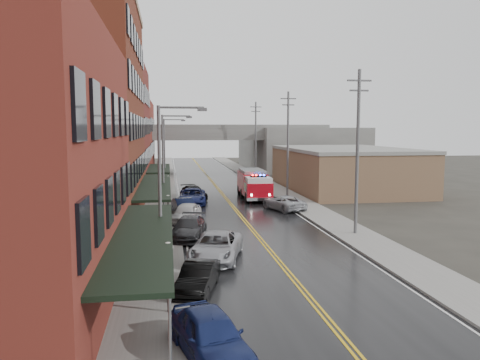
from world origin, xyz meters
TOP-DOWN VIEW (x-y plane):
  - ground at (0.00, 0.00)m, footprint 220.00×220.00m
  - road at (0.00, 30.00)m, footprint 11.00×160.00m
  - sidewalk_left at (-7.30, 30.00)m, footprint 3.00×160.00m
  - sidewalk_right at (7.30, 30.00)m, footprint 3.00×160.00m
  - curb_left at (-5.65, 30.00)m, footprint 0.30×160.00m
  - curb_right at (5.65, 30.00)m, footprint 0.30×160.00m
  - brick_building_a at (-13.30, 4.00)m, footprint 9.00×18.00m
  - brick_building_b at (-13.30, 23.00)m, footprint 9.00×20.00m
  - brick_building_c at (-13.30, 40.50)m, footprint 9.00×15.00m
  - brick_building_far at (-13.30, 58.00)m, footprint 9.00×20.00m
  - tan_building at (16.00, 40.00)m, footprint 14.00×22.00m
  - right_far_block at (18.00, 70.00)m, footprint 18.00×30.00m
  - awning_0 at (-7.49, 4.00)m, footprint 2.60×16.00m
  - awning_1 at (-7.49, 23.00)m, footprint 2.60×18.00m
  - awning_2 at (-7.49, 40.50)m, footprint 2.60×13.00m
  - globe_lamp_0 at (-6.40, 2.00)m, footprint 0.44×0.44m
  - globe_lamp_1 at (-6.40, 16.00)m, footprint 0.44×0.44m
  - globe_lamp_2 at (-6.40, 30.00)m, footprint 0.44×0.44m
  - street_lamp_0 at (-6.55, 8.00)m, footprint 2.64×0.22m
  - street_lamp_1 at (-6.55, 24.00)m, footprint 2.64×0.22m
  - street_lamp_2 at (-6.55, 40.00)m, footprint 2.64×0.22m
  - utility_pole_0 at (7.20, 15.00)m, footprint 1.80×0.24m
  - utility_pole_1 at (7.20, 35.00)m, footprint 1.80×0.24m
  - utility_pole_2 at (7.20, 55.00)m, footprint 1.80×0.24m
  - overpass at (0.00, 62.00)m, footprint 40.00×10.00m
  - fire_truck at (3.07, 33.89)m, footprint 3.67×8.75m
  - parked_car_left_0 at (-5.00, -2.00)m, footprint 3.05×5.11m
  - parked_car_left_1 at (-5.00, 4.70)m, footprint 2.57×4.44m
  - parked_car_left_2 at (-3.60, 9.97)m, footprint 4.09×6.29m
  - parked_car_left_3 at (-5.00, 15.70)m, footprint 3.22×5.57m
  - parked_car_left_4 at (-4.97, 21.20)m, footprint 3.19×5.23m
  - parked_car_left_5 at (-5.00, 24.75)m, footprint 2.41×4.85m
  - parked_car_left_6 at (-3.95, 31.04)m, footprint 3.13×6.10m
  - parked_car_left_7 at (-3.60, 34.80)m, footprint 3.15×5.32m
  - parked_car_right_0 at (4.57, 26.19)m, footprint 3.90×5.67m
  - parked_car_right_1 at (4.03, 34.20)m, footprint 3.15×5.94m
  - parked_car_right_2 at (4.96, 46.20)m, footprint 2.25×4.75m
  - parked_car_right_3 at (4.81, 49.29)m, footprint 2.21×4.72m

SIDE VIEW (x-z plane):
  - ground at x=0.00m, z-range 0.00..0.00m
  - road at x=0.00m, z-range 0.00..0.02m
  - sidewalk_left at x=-7.30m, z-range 0.00..0.15m
  - sidewalk_right at x=7.30m, z-range 0.00..0.15m
  - curb_left at x=-5.65m, z-range 0.00..0.15m
  - curb_right at x=5.65m, z-range 0.00..0.15m
  - parked_car_left_1 at x=-5.00m, z-range 0.00..1.38m
  - parked_car_right_0 at x=4.57m, z-range 0.00..1.44m
  - parked_car_left_7 at x=-3.60m, z-range 0.00..1.45m
  - parked_car_right_3 at x=4.81m, z-range 0.00..1.50m
  - parked_car_left_3 at x=-5.00m, z-range 0.00..1.52m
  - parked_car_left_5 at x=-5.00m, z-range 0.00..1.53m
  - parked_car_right_2 at x=4.96m, z-range 0.00..1.57m
  - parked_car_left_2 at x=-3.60m, z-range 0.00..1.61m
  - parked_car_left_0 at x=-5.00m, z-range 0.00..1.63m
  - parked_car_right_1 at x=4.03m, z-range 0.00..1.64m
  - parked_car_left_6 at x=-3.95m, z-range 0.00..1.65m
  - parked_car_left_4 at x=-4.97m, z-range 0.00..1.66m
  - fire_truck at x=3.07m, z-range 0.13..3.30m
  - globe_lamp_0 at x=-6.40m, z-range 0.75..3.87m
  - globe_lamp_1 at x=-6.40m, z-range 0.75..3.87m
  - globe_lamp_2 at x=-6.40m, z-range 0.75..3.87m
  - tan_building at x=16.00m, z-range 0.00..5.00m
  - awning_2 at x=-7.49m, z-range 1.44..4.53m
  - awning_0 at x=-7.49m, z-range 1.44..4.53m
  - awning_1 at x=-7.49m, z-range 1.44..4.53m
  - right_far_block at x=18.00m, z-range 0.00..8.00m
  - street_lamp_0 at x=-6.55m, z-range 0.69..9.69m
  - street_lamp_1 at x=-6.55m, z-range 0.69..9.69m
  - street_lamp_2 at x=-6.55m, z-range 0.69..9.69m
  - overpass at x=0.00m, z-range 2.24..9.74m
  - brick_building_a at x=-13.30m, z-range 0.00..12.00m
  - brick_building_far at x=-13.30m, z-range 0.00..12.00m
  - utility_pole_0 at x=7.20m, z-range 0.31..12.31m
  - utility_pole_1 at x=7.20m, z-range 0.31..12.31m
  - utility_pole_2 at x=7.20m, z-range 0.31..12.31m
  - brick_building_c at x=-13.30m, z-range 0.00..15.00m
  - brick_building_b at x=-13.30m, z-range 0.00..18.00m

